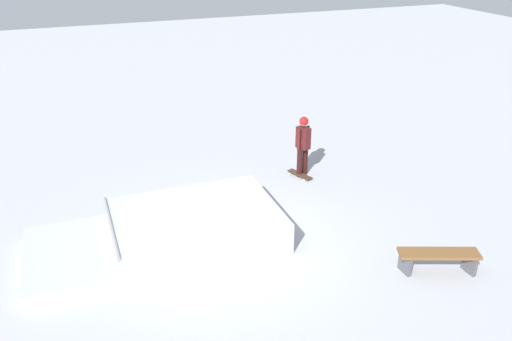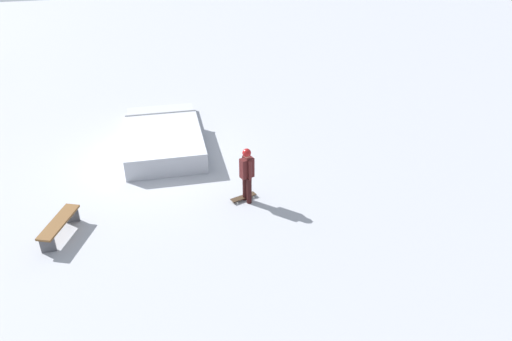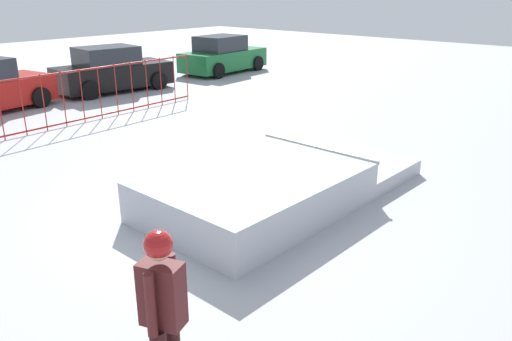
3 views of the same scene
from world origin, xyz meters
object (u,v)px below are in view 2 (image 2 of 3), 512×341
Objects in this scene: skater at (247,171)px; skateboard at (243,197)px; skate_ramp at (164,138)px; park_bench at (59,225)px.

skater reaches higher than skateboard.
skater is at bearing -151.75° from skate_ramp.
park_bench is at bearing 148.19° from skate_ramp.
park_bench is (-4.68, 2.98, 0.04)m from skate_ramp.
skater reaches higher than park_bench.
park_bench is (-0.55, 5.14, -0.65)m from skater.
skater is (-4.13, -2.16, 0.69)m from skate_ramp.
skateboard is 5.10m from park_bench.
skater is 2.10× the size of skateboard.
skate_ramp is 4.71m from skater.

